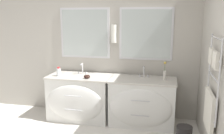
% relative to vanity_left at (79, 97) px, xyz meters
% --- Properties ---
extents(wall_back, '(5.07, 0.17, 2.60)m').
position_rel_vanity_left_xyz_m(wall_back, '(0.30, 0.41, 0.91)').
color(wall_back, '#B2ADA3').
rests_on(wall_back, ground_plane).
extents(wall_right, '(0.13, 4.31, 2.60)m').
position_rel_vanity_left_xyz_m(wall_right, '(2.06, -0.84, 0.89)').
color(wall_right, '#B2ADA3').
rests_on(wall_right, ground_plane).
extents(vanity_left, '(1.09, 0.66, 0.78)m').
position_rel_vanity_left_xyz_m(vanity_left, '(0.00, 0.00, 0.00)').
color(vanity_left, white).
rests_on(vanity_left, ground_plane).
extents(vanity_right, '(1.09, 0.66, 0.78)m').
position_rel_vanity_left_xyz_m(vanity_right, '(1.11, 0.00, 0.00)').
color(vanity_right, white).
rests_on(vanity_right, ground_plane).
extents(faucet_left, '(0.17, 0.12, 0.19)m').
position_rel_vanity_left_xyz_m(faucet_left, '(0.00, 0.18, 0.48)').
color(faucet_left, silver).
rests_on(faucet_left, vanity_left).
extents(faucet_right, '(0.17, 0.12, 0.19)m').
position_rel_vanity_left_xyz_m(faucet_right, '(1.11, 0.18, 0.48)').
color(faucet_right, silver).
rests_on(faucet_right, vanity_right).
extents(toiletry_bottle, '(0.07, 0.07, 0.16)m').
position_rel_vanity_left_xyz_m(toiletry_bottle, '(-0.35, -0.06, 0.46)').
color(toiletry_bottle, silver).
rests_on(toiletry_bottle, vanity_left).
extents(amenity_bowl, '(0.11, 0.11, 0.06)m').
position_rel_vanity_left_xyz_m(amenity_bowl, '(0.19, -0.12, 0.42)').
color(amenity_bowl, black).
rests_on(amenity_bowl, vanity_left).
extents(flower_vase, '(0.05, 0.05, 0.30)m').
position_rel_vanity_left_xyz_m(flower_vase, '(1.45, 0.09, 0.50)').
color(flower_vase, silver).
rests_on(flower_vase, vanity_right).
extents(waste_bin, '(0.23, 0.23, 0.24)m').
position_rel_vanity_left_xyz_m(waste_bin, '(1.77, -0.46, -0.28)').
color(waste_bin, '#282626').
rests_on(waste_bin, ground_plane).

